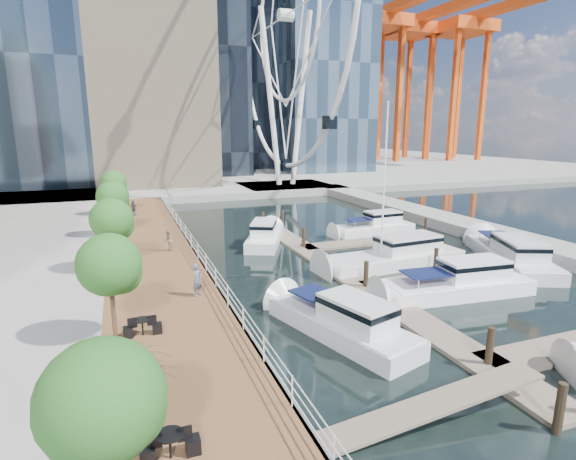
% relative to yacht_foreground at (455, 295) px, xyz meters
% --- Properties ---
extents(ground, '(520.00, 520.00, 0.00)m').
position_rel_yacht_foreground_xyz_m(ground, '(-7.53, -5.22, 0.00)').
color(ground, black).
rests_on(ground, ground).
extents(boardwalk, '(6.00, 60.00, 1.00)m').
position_rel_yacht_foreground_xyz_m(boardwalk, '(-16.53, 9.78, 0.50)').
color(boardwalk, brown).
rests_on(boardwalk, ground).
extents(seawall, '(0.25, 60.00, 1.00)m').
position_rel_yacht_foreground_xyz_m(seawall, '(-13.53, 9.78, 0.50)').
color(seawall, '#595954').
rests_on(seawall, ground).
extents(land_far, '(200.00, 114.00, 1.00)m').
position_rel_yacht_foreground_xyz_m(land_far, '(-7.53, 96.78, 0.50)').
color(land_far, gray).
rests_on(land_far, ground).
extents(breakwater, '(4.00, 60.00, 1.00)m').
position_rel_yacht_foreground_xyz_m(breakwater, '(12.47, 14.78, 0.50)').
color(breakwater, gray).
rests_on(breakwater, ground).
extents(pier, '(14.00, 12.00, 1.00)m').
position_rel_yacht_foreground_xyz_m(pier, '(6.47, 46.78, 0.50)').
color(pier, gray).
rests_on(pier, ground).
extents(railing, '(0.10, 60.00, 1.05)m').
position_rel_yacht_foreground_xyz_m(railing, '(-13.63, 9.78, 1.52)').
color(railing, white).
rests_on(railing, boardwalk).
extents(floating_docks, '(16.00, 34.00, 2.60)m').
position_rel_yacht_foreground_xyz_m(floating_docks, '(0.44, 4.76, 0.49)').
color(floating_docks, '#6D6051').
rests_on(floating_docks, ground).
extents(ferris_wheel, '(5.80, 45.60, 47.80)m').
position_rel_yacht_foreground_xyz_m(ferris_wheel, '(6.47, 46.78, 25.92)').
color(ferris_wheel, white).
rests_on(ferris_wheel, ground).
extents(port_cranes, '(40.00, 52.00, 38.00)m').
position_rel_yacht_foreground_xyz_m(port_cranes, '(60.14, 90.45, 20.00)').
color(port_cranes, '#D84C14').
rests_on(port_cranes, ground).
extents(street_trees, '(2.60, 42.60, 4.60)m').
position_rel_yacht_foreground_xyz_m(street_trees, '(-18.93, 8.78, 4.29)').
color(street_trees, '#3F2B1C').
rests_on(street_trees, ground).
extents(cafe_tables, '(2.50, 13.70, 0.74)m').
position_rel_yacht_foreground_xyz_m(cafe_tables, '(-17.93, -7.22, 1.37)').
color(cafe_tables, black).
rests_on(cafe_tables, ground).
extents(yacht_foreground, '(10.26, 3.57, 2.15)m').
position_rel_yacht_foreground_xyz_m(yacht_foreground, '(0.00, 0.00, 0.00)').
color(yacht_foreground, white).
rests_on(yacht_foreground, ground).
extents(pedestrian_near, '(0.75, 0.76, 1.78)m').
position_rel_yacht_foreground_xyz_m(pedestrian_near, '(-14.82, 2.65, 1.89)').
color(pedestrian_near, '#4E5168').
rests_on(pedestrian_near, boardwalk).
extents(pedestrian_mid, '(0.66, 0.81, 1.55)m').
position_rel_yacht_foreground_xyz_m(pedestrian_mid, '(-15.33, 12.40, 1.77)').
color(pedestrian_mid, '#866E5D').
rests_on(pedestrian_mid, boardwalk).
extents(pedestrian_far, '(0.98, 0.85, 1.58)m').
position_rel_yacht_foreground_xyz_m(pedestrian_far, '(-17.17, 27.52, 1.79)').
color(pedestrian_far, '#363B44').
rests_on(pedestrian_far, boardwalk).
extents(moored_yachts, '(23.39, 34.04, 11.50)m').
position_rel_yacht_foreground_xyz_m(moored_yachts, '(0.04, 5.52, 0.00)').
color(moored_yachts, silver).
rests_on(moored_yachts, ground).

